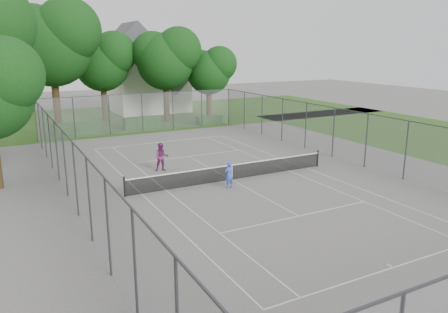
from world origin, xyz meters
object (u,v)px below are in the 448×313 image
woman_player (162,157)px  girl_player (229,175)px  house (149,77)px  tennis_net (232,172)px

woman_player → girl_player: bearing=-53.8°
house → tennis_net: bearing=-99.4°
house → girl_player: house is taller
tennis_net → girl_player: (-0.85, -1.20, 0.24)m
woman_player → tennis_net: bearing=-38.6°
tennis_net → woman_player: woman_player is taller
house → girl_player: size_ratio=6.92×
tennis_net → girl_player: bearing=-125.4°
house → girl_player: bearing=-100.6°
tennis_net → house: house is taller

